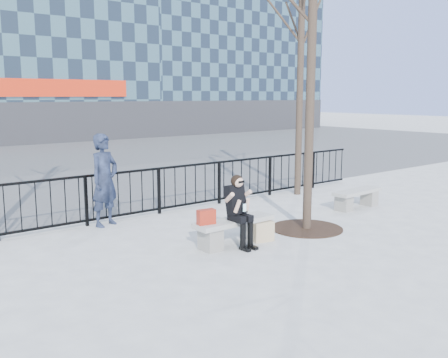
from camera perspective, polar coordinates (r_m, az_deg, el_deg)
ground at (r=9.45m, az=1.14°, el=-7.48°), size 120.00×120.00×0.00m
street_surface at (r=22.86m, az=-23.67°, el=1.78°), size 60.00×23.00×0.01m
railing at (r=11.71m, az=-8.28°, el=-1.45°), size 14.00×0.06×1.10m
building_right at (r=43.28m, az=-1.44°, el=19.54°), size 16.20×10.20×20.60m
tree_right at (r=14.24m, az=8.91°, el=19.41°), size 2.80×2.80×7.00m
tree_grate at (r=10.65m, az=9.42°, el=-5.58°), size 1.50×1.50×0.02m
bench_main at (r=9.36m, az=1.15°, el=-5.72°), size 1.65×0.46×0.49m
bench_second at (r=12.81m, az=14.96°, el=-1.98°), size 1.53×0.43×0.46m
seated_woman at (r=9.15m, az=1.80°, el=-3.69°), size 0.50×0.64×1.34m
handbag at (r=8.92m, az=-2.05°, el=-4.35°), size 0.35×0.21×0.27m
shopping_bag at (r=9.60m, az=4.54°, el=-6.03°), size 0.43×0.23×0.39m
standing_man at (r=10.89m, az=-13.49°, el=-0.12°), size 0.84×0.70×1.98m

